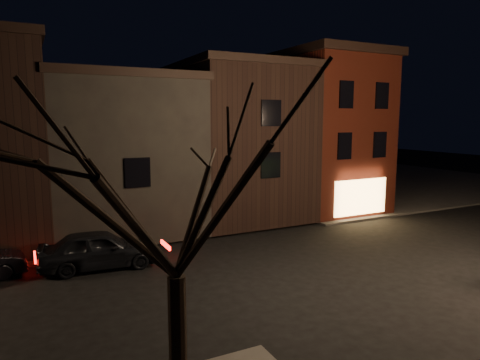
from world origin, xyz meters
The scene contains 7 objects.
ground centered at (0.00, 0.00, 0.00)m, with size 120.00×120.00×0.00m, color black.
sidewalk_far_right centered at (20.00, 20.00, 0.06)m, with size 30.00×30.00×0.12m, color #2D2B28.
corner_building centered at (8.00, 9.47, 5.40)m, with size 6.50×8.50×10.50m.
row_building_a centered at (1.50, 10.50, 4.83)m, with size 7.30×10.30×9.40m.
row_building_b centered at (-5.75, 10.50, 4.33)m, with size 7.80×10.30×8.40m.
bare_tree_left centered at (-8.00, -7.00, 5.43)m, with size 5.60×5.60×7.50m.
parked_car_a centered at (-7.88, 3.64, 0.81)m, with size 1.92×4.78×1.63m, color black.
Camera 1 is at (-10.40, -14.44, 6.21)m, focal length 32.00 mm.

